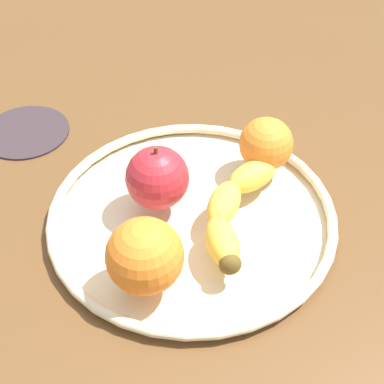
{
  "coord_description": "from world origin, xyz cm",
  "views": [
    {
      "loc": [
        38.12,
        27.83,
        50.38
      ],
      "look_at": [
        0.0,
        0.0,
        4.8
      ],
      "focal_mm": 54.59,
      "sensor_mm": 36.0,
      "label": 1
    }
  ],
  "objects_px": {
    "orange_center": "(145,256)",
    "apple": "(157,178)",
    "banana": "(233,208)",
    "orange_front_left": "(266,144)",
    "fruit_bowl": "(192,216)",
    "ambient_coaster": "(27,130)"
  },
  "relations": [
    {
      "from": "orange_center",
      "to": "ambient_coaster",
      "type": "xyz_separation_m",
      "value": [
        -0.11,
        -0.31,
        -0.05
      ]
    },
    {
      "from": "fruit_bowl",
      "to": "ambient_coaster",
      "type": "bearing_deg",
      "value": -90.38
    },
    {
      "from": "orange_center",
      "to": "fruit_bowl",
      "type": "bearing_deg",
      "value": -168.7
    },
    {
      "from": "fruit_bowl",
      "to": "banana",
      "type": "xyz_separation_m",
      "value": [
        -0.02,
        0.05,
        0.03
      ]
    },
    {
      "from": "orange_center",
      "to": "orange_front_left",
      "type": "distance_m",
      "value": 0.23
    },
    {
      "from": "banana",
      "to": "orange_front_left",
      "type": "xyz_separation_m",
      "value": [
        -0.1,
        -0.02,
        0.02
      ]
    },
    {
      "from": "banana",
      "to": "orange_center",
      "type": "relative_size",
      "value": 2.29
    },
    {
      "from": "orange_center",
      "to": "apple",
      "type": "bearing_deg",
      "value": -147.41
    },
    {
      "from": "fruit_bowl",
      "to": "ambient_coaster",
      "type": "xyz_separation_m",
      "value": [
        -0.0,
        -0.29,
        -0.01
      ]
    },
    {
      "from": "orange_front_left",
      "to": "apple",
      "type": "bearing_deg",
      "value": -27.43
    },
    {
      "from": "fruit_bowl",
      "to": "orange_front_left",
      "type": "bearing_deg",
      "value": 167.93
    },
    {
      "from": "apple",
      "to": "orange_front_left",
      "type": "bearing_deg",
      "value": 152.57
    },
    {
      "from": "fruit_bowl",
      "to": "orange_front_left",
      "type": "height_order",
      "value": "orange_front_left"
    },
    {
      "from": "ambient_coaster",
      "to": "banana",
      "type": "bearing_deg",
      "value": 92.55
    },
    {
      "from": "banana",
      "to": "orange_center",
      "type": "xyz_separation_m",
      "value": [
        0.13,
        -0.02,
        0.02
      ]
    },
    {
      "from": "orange_front_left",
      "to": "fruit_bowl",
      "type": "bearing_deg",
      "value": -12.07
    },
    {
      "from": "banana",
      "to": "orange_center",
      "type": "distance_m",
      "value": 0.13
    },
    {
      "from": "fruit_bowl",
      "to": "ambient_coaster",
      "type": "distance_m",
      "value": 0.29
    },
    {
      "from": "banana",
      "to": "orange_front_left",
      "type": "distance_m",
      "value": 0.11
    },
    {
      "from": "apple",
      "to": "orange_center",
      "type": "distance_m",
      "value": 0.12
    },
    {
      "from": "apple",
      "to": "ambient_coaster",
      "type": "xyz_separation_m",
      "value": [
        -0.01,
        -0.24,
        -0.05
      ]
    },
    {
      "from": "fruit_bowl",
      "to": "banana",
      "type": "distance_m",
      "value": 0.05
    }
  ]
}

